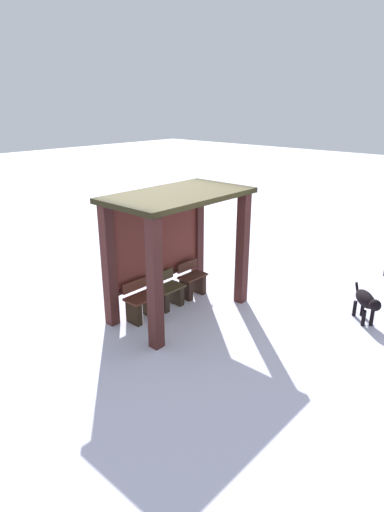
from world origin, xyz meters
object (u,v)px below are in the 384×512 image
object	(u,v)px
bench_right_inside	(192,282)
bus_shelter	(173,229)
dog	(366,301)
bench_center_inside	(168,294)
bench_left_inside	(142,304)

from	to	relation	value
bench_right_inside	bus_shelter	bearing A→B (deg)	-167.69
bench_right_inside	dog	bearing A→B (deg)	-67.42
bus_shelter	bench_center_inside	size ratio (longest dim) A/B	3.77
bus_shelter	bench_right_inside	distance (m)	1.55
bench_left_inside	bench_center_inside	distance (m)	0.72
dog	bench_left_inside	bearing A→B (deg)	130.82
bench_right_inside	dog	world-z (taller)	bench_right_inside
bench_center_inside	dog	size ratio (longest dim) A/B	1.00
bench_center_inside	bench_right_inside	world-z (taller)	bench_right_inside
bench_right_inside	dog	xyz separation A→B (m)	(1.33, -3.19, 0.12)
bus_shelter	dog	bearing A→B (deg)	-56.07
bench_center_inside	bench_right_inside	size ratio (longest dim) A/B	0.96
bench_right_inside	bench_center_inside	bearing A→B (deg)	179.87
bus_shelter	bench_right_inside	xyz separation A→B (m)	(0.72, 0.16, -1.37)
bus_shelter	dog	world-z (taller)	bus_shelter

